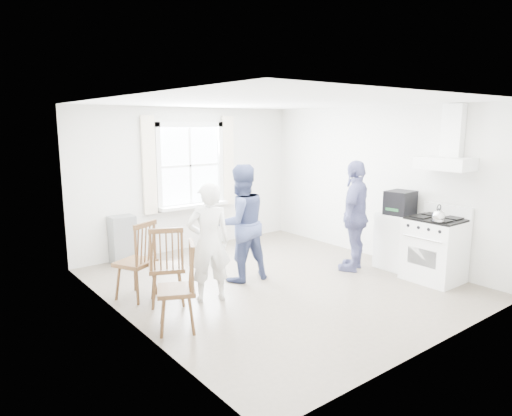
{
  "coord_description": "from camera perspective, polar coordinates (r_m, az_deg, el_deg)",
  "views": [
    {
      "loc": [
        -4.18,
        -4.87,
        2.31
      ],
      "look_at": [
        -0.23,
        0.2,
        1.12
      ],
      "focal_mm": 32.0,
      "sensor_mm": 36.0,
      "label": 1
    }
  ],
  "objects": [
    {
      "name": "room_shell",
      "position": [
        6.49,
        2.71,
        1.57
      ],
      "size": [
        4.62,
        5.12,
        2.64
      ],
      "color": "#776A5C",
      "rests_on": "ground"
    },
    {
      "name": "window_assembly",
      "position": [
        8.47,
        -8.15,
        4.67
      ],
      "size": [
        1.88,
        0.24,
        1.7
      ],
      "color": "white",
      "rests_on": "room_shell"
    },
    {
      "name": "range_hood",
      "position": [
        7.18,
        22.84,
        6.44
      ],
      "size": [
        0.45,
        0.76,
        0.94
      ],
      "color": "white",
      "rests_on": "room_shell"
    },
    {
      "name": "shelf_unit",
      "position": [
        7.95,
        -16.32,
        -3.82
      ],
      "size": [
        0.4,
        0.3,
        0.8
      ],
      "primitive_type": "cube",
      "color": "gray",
      "rests_on": "ground"
    },
    {
      "name": "gas_stove",
      "position": [
        7.26,
        21.42,
        -4.78
      ],
      "size": [
        0.68,
        0.76,
        1.12
      ],
      "color": "white",
      "rests_on": "ground"
    },
    {
      "name": "kettle",
      "position": [
        6.84,
        21.84,
        -0.96
      ],
      "size": [
        0.18,
        0.18,
        0.26
      ],
      "color": "silver",
      "rests_on": "gas_stove"
    },
    {
      "name": "low_cabinet",
      "position": [
        7.69,
        17.2,
        -3.95
      ],
      "size": [
        0.5,
        0.55,
        0.9
      ],
      "primitive_type": "cube",
      "color": "white",
      "rests_on": "ground"
    },
    {
      "name": "stereo_stack",
      "position": [
        7.5,
        17.58,
        0.64
      ],
      "size": [
        0.45,
        0.41,
        0.37
      ],
      "color": "black",
      "rests_on": "low_cabinet"
    },
    {
      "name": "cardboard_box",
      "position": [
        7.54,
        18.16,
        -0.16
      ],
      "size": [
        0.25,
        0.18,
        0.16
      ],
      "primitive_type": "cube",
      "rotation": [
        0.0,
        0.0,
        -0.03
      ],
      "color": "#A98552",
      "rests_on": "low_cabinet"
    },
    {
      "name": "windsor_chair_a",
      "position": [
        6.2,
        -14.11,
        -5.33
      ],
      "size": [
        0.6,
        0.59,
        1.06
      ],
      "color": "#462B16",
      "rests_on": "ground"
    },
    {
      "name": "windsor_chair_b",
      "position": [
        5.89,
        -11.12,
        -6.13
      ],
      "size": [
        0.58,
        0.58,
        1.05
      ],
      "color": "#462B16",
      "rests_on": "ground"
    },
    {
      "name": "windsor_chair_c",
      "position": [
        5.22,
        -8.77,
        -8.43
      ],
      "size": [
        0.57,
        0.57,
        1.02
      ],
      "color": "#462B16",
      "rests_on": "ground"
    },
    {
      "name": "person_left",
      "position": [
        5.97,
        -5.91,
        -4.31
      ],
      "size": [
        0.74,
        0.74,
        1.57
      ],
      "primitive_type": "imported",
      "rotation": [
        0.0,
        0.0,
        2.79
      ],
      "color": "white",
      "rests_on": "ground"
    },
    {
      "name": "person_mid",
      "position": [
        6.7,
        -1.93,
        -1.92
      ],
      "size": [
        0.93,
        0.93,
        1.73
      ],
      "primitive_type": "imported",
      "rotation": [
        0.0,
        0.0,
        3.02
      ],
      "color": "#404B78",
      "rests_on": "ground"
    },
    {
      "name": "person_right",
      "position": [
        7.35,
        12.3,
        -0.96
      ],
      "size": [
        1.37,
        1.37,
        1.75
      ],
      "primitive_type": "imported",
      "rotation": [
        0.0,
        0.0,
        3.58
      ],
      "color": "navy",
      "rests_on": "ground"
    },
    {
      "name": "potted_plant",
      "position": [
        8.63,
        -5.74,
        1.95
      ],
      "size": [
        0.21,
        0.21,
        0.36
      ],
      "primitive_type": "imported",
      "rotation": [
        0.0,
        0.0,
        0.05
      ],
      "color": "#347535",
      "rests_on": "window_assembly"
    }
  ]
}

